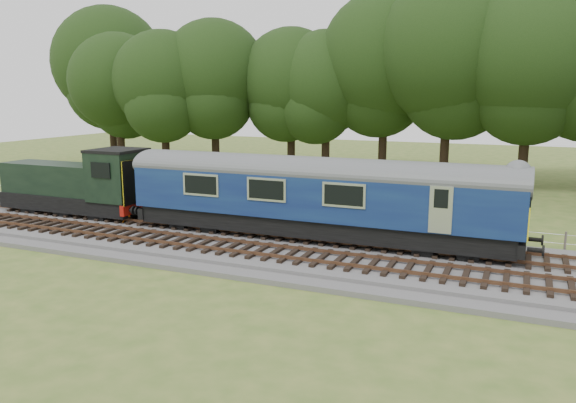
% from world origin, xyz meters
% --- Properties ---
extents(ground, '(120.00, 120.00, 0.00)m').
position_xyz_m(ground, '(0.00, 0.00, 0.00)').
color(ground, '#456525').
rests_on(ground, ground).
extents(ballast, '(70.00, 7.00, 0.35)m').
position_xyz_m(ballast, '(0.00, 0.00, 0.17)').
color(ballast, '#4C4C4F').
rests_on(ballast, ground).
extents(track_north, '(67.20, 2.40, 0.21)m').
position_xyz_m(track_north, '(0.00, 1.40, 0.42)').
color(track_north, black).
rests_on(track_north, ballast).
extents(track_south, '(67.20, 2.40, 0.21)m').
position_xyz_m(track_south, '(0.00, -1.60, 0.42)').
color(track_south, black).
rests_on(track_south, ballast).
extents(fence, '(64.00, 0.12, 1.00)m').
position_xyz_m(fence, '(0.00, 4.50, 0.00)').
color(fence, '#6B6054').
rests_on(fence, ground).
extents(tree_line, '(70.00, 8.00, 18.00)m').
position_xyz_m(tree_line, '(0.00, 22.00, 0.00)').
color(tree_line, black).
rests_on(tree_line, ground).
extents(dmu_railcar, '(18.05, 2.86, 3.88)m').
position_xyz_m(dmu_railcar, '(1.39, 1.40, 2.61)').
color(dmu_railcar, black).
rests_on(dmu_railcar, ground).
extents(shunter_loco, '(8.92, 2.60, 3.38)m').
position_xyz_m(shunter_loco, '(-12.54, 1.40, 1.97)').
color(shunter_loco, black).
rests_on(shunter_loco, ground).
extents(worker, '(0.70, 0.60, 1.62)m').
position_xyz_m(worker, '(-8.80, 0.60, 1.16)').
color(worker, orange).
rests_on(worker, ballast).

